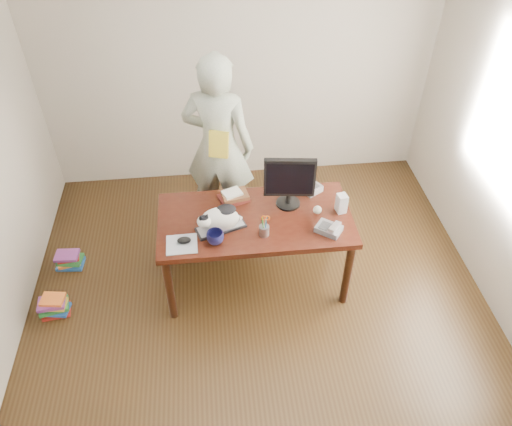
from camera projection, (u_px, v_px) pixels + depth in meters
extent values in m
plane|color=black|center=(263.00, 333.00, 4.16)|extent=(4.50, 4.50, 0.00)
plane|color=beige|center=(238.00, 62.00, 4.93)|extent=(4.00, 0.00, 4.00)
cube|color=black|center=(255.00, 220.00, 4.12)|extent=(1.60, 0.80, 0.05)
cylinder|color=black|center=(170.00, 289.00, 4.06)|extent=(0.07, 0.07, 0.70)
cylinder|color=black|center=(347.00, 274.00, 4.18)|extent=(0.07, 0.07, 0.70)
cylinder|color=black|center=(171.00, 231.00, 4.56)|extent=(0.07, 0.07, 0.70)
cylinder|color=black|center=(330.00, 220.00, 4.68)|extent=(0.07, 0.07, 0.70)
cube|color=black|center=(251.00, 220.00, 4.60)|extent=(1.45, 0.03, 0.50)
cube|color=black|center=(221.00, 228.00, 4.00)|extent=(0.42, 0.27, 0.02)
cube|color=#A1A0A5|center=(221.00, 226.00, 4.00)|extent=(0.39, 0.23, 0.00)
ellipsoid|color=white|center=(220.00, 219.00, 3.94)|extent=(0.34, 0.27, 0.18)
ellipsoid|color=white|center=(204.00, 221.00, 3.86)|extent=(0.14, 0.13, 0.10)
ellipsoid|color=black|center=(204.00, 218.00, 3.84)|extent=(0.09, 0.09, 0.04)
cone|color=black|center=(201.00, 218.00, 3.81)|extent=(0.06, 0.06, 0.06)
cone|color=black|center=(207.00, 216.00, 3.82)|extent=(0.06, 0.06, 0.06)
ellipsoid|color=black|center=(226.00, 209.00, 3.90)|extent=(0.19, 0.17, 0.04)
cylinder|color=white|center=(235.00, 216.00, 4.06)|extent=(0.11, 0.11, 0.04)
cylinder|color=black|center=(288.00, 203.00, 4.23)|extent=(0.23, 0.23, 0.02)
cylinder|color=black|center=(288.00, 198.00, 4.19)|extent=(0.05, 0.05, 0.09)
cube|color=black|center=(290.00, 178.00, 4.03)|extent=(0.42, 0.10, 0.35)
cube|color=black|center=(290.00, 179.00, 4.01)|extent=(0.38, 0.05, 0.30)
cylinder|color=#9B9BA1|center=(264.00, 230.00, 3.93)|extent=(0.09, 0.09, 0.09)
cylinder|color=black|center=(262.00, 223.00, 3.88)|extent=(0.03, 0.03, 0.13)
cylinder|color=#0D61BA|center=(266.00, 224.00, 3.87)|extent=(0.02, 0.03, 0.13)
cylinder|color=red|center=(264.00, 222.00, 3.89)|extent=(0.01, 0.04, 0.13)
cylinder|color=#1A861D|center=(263.00, 225.00, 3.87)|extent=(0.02, 0.03, 0.13)
cylinder|color=silver|center=(265.00, 223.00, 3.87)|extent=(0.01, 0.02, 0.10)
cylinder|color=silver|center=(266.00, 223.00, 3.87)|extent=(0.02, 0.02, 0.10)
torus|color=orange|center=(264.00, 218.00, 3.83)|extent=(0.04, 0.02, 0.04)
torus|color=orange|center=(267.00, 218.00, 3.83)|extent=(0.04, 0.02, 0.04)
cube|color=#AFB5BC|center=(182.00, 244.00, 3.87)|extent=(0.24, 0.22, 0.01)
ellipsoid|color=black|center=(184.00, 240.00, 3.87)|extent=(0.11, 0.07, 0.04)
imported|color=#0D0E37|center=(215.00, 237.00, 3.86)|extent=(0.18, 0.18, 0.11)
cube|color=slate|center=(329.00, 229.00, 3.97)|extent=(0.24, 0.23, 0.05)
cube|color=#39393B|center=(325.00, 226.00, 3.96)|extent=(0.12, 0.12, 0.01)
cube|color=silver|center=(335.00, 227.00, 3.94)|extent=(0.14, 0.16, 0.06)
cube|color=#B0B0B3|center=(342.00, 203.00, 4.11)|extent=(0.09, 0.10, 0.17)
sphere|color=beige|center=(317.00, 210.00, 4.13)|extent=(0.07, 0.07, 0.07)
cube|color=#4E1914|center=(234.00, 198.00, 4.26)|extent=(0.28, 0.24, 0.04)
cube|color=#56341D|center=(235.00, 195.00, 4.24)|extent=(0.24, 0.20, 0.03)
cube|color=white|center=(232.00, 193.00, 4.22)|extent=(0.19, 0.17, 0.02)
cube|color=slate|center=(309.00, 186.00, 4.37)|extent=(0.24, 0.26, 0.06)
cube|color=#39393B|center=(311.00, 185.00, 4.33)|extent=(0.14, 0.14, 0.01)
imported|color=beige|center=(219.00, 147.00, 4.59)|extent=(0.76, 0.61, 1.82)
cube|color=yellow|center=(219.00, 144.00, 4.37)|extent=(0.19, 0.15, 0.24)
cube|color=#A72017|center=(57.00, 311.00, 4.30)|extent=(0.25, 0.19, 0.03)
cube|color=#1C55A8|center=(57.00, 309.00, 4.28)|extent=(0.23, 0.18, 0.03)
cube|color=#257B33|center=(54.00, 306.00, 4.27)|extent=(0.27, 0.22, 0.03)
cube|color=gold|center=(54.00, 304.00, 4.24)|extent=(0.21, 0.16, 0.03)
cube|color=#83378B|center=(51.00, 303.00, 4.21)|extent=(0.23, 0.17, 0.03)
cube|color=orange|center=(53.00, 299.00, 4.21)|extent=(0.21, 0.17, 0.03)
cube|color=#1C55A8|center=(71.00, 264.00, 4.71)|extent=(0.25, 0.19, 0.03)
cube|color=orange|center=(69.00, 261.00, 4.70)|extent=(0.22, 0.19, 0.03)
cube|color=#257B33|center=(70.00, 260.00, 4.67)|extent=(0.24, 0.19, 0.03)
cube|color=#A72017|center=(69.00, 256.00, 4.66)|extent=(0.21, 0.16, 0.03)
cube|color=#83378B|center=(67.00, 255.00, 4.63)|extent=(0.22, 0.17, 0.03)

